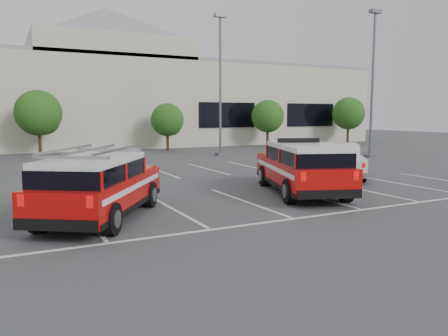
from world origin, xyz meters
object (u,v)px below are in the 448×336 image
object	(u,v)px
tree_mid_right	(168,121)
light_pole_right	(372,84)
tree_far_right	(349,115)
white_pickup	(341,163)
tree_mid_left	(40,115)
tree_right	(268,117)
fire_chief_suv	(302,171)
ladder_suv	(99,191)
convention_building	(87,97)
light_pole_mid	(220,85)

from	to	relation	value
tree_mid_right	light_pole_right	xyz separation A→B (m)	(10.91, -12.05, 2.68)
tree_far_right	white_pickup	xyz separation A→B (m)	(-17.75, -18.69, -2.40)
tree_mid_left	tree_right	distance (m)	20.00
fire_chief_suv	ladder_suv	distance (m)	7.82
tree_far_right	convention_building	bearing A→B (deg)	158.49
convention_building	tree_far_right	world-z (taller)	convention_building
convention_building	white_pickup	bearing A→B (deg)	-75.90
tree_mid_right	fire_chief_suv	world-z (taller)	tree_mid_right
tree_mid_left	fire_chief_suv	distance (m)	23.06
tree_mid_right	light_pole_right	world-z (taller)	light_pole_right
convention_building	light_pole_mid	xyz separation A→B (m)	(6.82, -15.86, 0.47)
tree_mid_left	ladder_suv	world-z (taller)	tree_mid_left
light_pole_mid	light_pole_right	bearing A→B (deg)	-33.69
light_pole_mid	ladder_suv	size ratio (longest dim) A/B	1.82
convention_building	ladder_suv	distance (m)	32.84
convention_building	tree_right	bearing A→B (deg)	-33.37
tree_mid_left	tree_right	world-z (taller)	tree_mid_left
tree_mid_left	tree_right	size ratio (longest dim) A/B	1.10
tree_mid_right	ladder_suv	world-z (taller)	tree_mid_right
tree_mid_left	tree_far_right	size ratio (longest dim) A/B	1.00
tree_far_right	white_pickup	bearing A→B (deg)	-133.52
fire_chief_suv	white_pickup	xyz separation A→B (m)	(4.64, 2.97, -0.23)
convention_building	tree_mid_left	xyz separation A→B (m)	(-5.09, -9.82, -1.68)
tree_right	white_pickup	size ratio (longest dim) A/B	0.84
light_pole_mid	light_pole_right	world-z (taller)	same
tree_right	white_pickup	bearing A→B (deg)	-112.52
fire_chief_suv	white_pickup	distance (m)	5.51
tree_far_right	fire_chief_suv	bearing A→B (deg)	-135.94
tree_mid_left	fire_chief_suv	size ratio (longest dim) A/B	0.75
white_pickup	fire_chief_suv	bearing A→B (deg)	-110.03
tree_mid_right	white_pickup	world-z (taller)	tree_mid_right
tree_mid_right	light_pole_right	size ratio (longest dim) A/B	0.39
convention_building	tree_far_right	xyz separation A→B (m)	(24.91, -9.82, -1.68)
light_pole_right	white_pickup	xyz separation A→B (m)	(-8.66, -6.64, -4.54)
tree_far_right	light_pole_right	bearing A→B (deg)	-127.04
light_pole_right	white_pickup	world-z (taller)	light_pole_right
tree_mid_right	tree_far_right	distance (m)	20.01
light_pole_right	tree_far_right	bearing A→B (deg)	52.96
tree_mid_left	light_pole_right	size ratio (longest dim) A/B	0.47
tree_far_right	light_pole_mid	bearing A→B (deg)	-161.52
light_pole_right	tree_mid_left	bearing A→B (deg)	150.05
fire_chief_suv	tree_right	bearing A→B (deg)	79.59
tree_right	light_pole_mid	bearing A→B (deg)	-143.23
ladder_suv	fire_chief_suv	bearing A→B (deg)	38.65
convention_building	fire_chief_suv	size ratio (longest dim) A/B	9.34
tree_mid_right	fire_chief_suv	distance (m)	21.85
fire_chief_suv	white_pickup	size ratio (longest dim) A/B	1.22
convention_building	light_pole_right	size ratio (longest dim) A/B	5.86
tree_far_right	light_pole_mid	world-z (taller)	light_pole_mid
ladder_suv	white_pickup	bearing A→B (deg)	49.98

